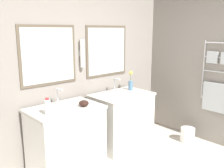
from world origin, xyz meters
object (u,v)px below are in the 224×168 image
toiletry_bottle (48,107)px  flower_vase (131,82)px  vanity_right (123,120)px  amenity_bowl (84,103)px  vanity_left (68,139)px  waste_bin (188,134)px

toiletry_bottle → flower_vase: bearing=6.6°
vanity_right → amenity_bowl: bearing=-174.3°
vanity_left → waste_bin: size_ratio=3.92×
amenity_bowl → waste_bin: amenity_bowl is taller
vanity_left → amenity_bowl: amenity_bowl is taller
vanity_right → amenity_bowl: size_ratio=6.99×
vanity_right → amenity_bowl: (-0.80, -0.08, 0.45)m
toiletry_bottle → flower_vase: size_ratio=0.64×
toiletry_bottle → vanity_left: bearing=12.3°
vanity_right → amenity_bowl: 0.92m
vanity_left → amenity_bowl: (0.21, -0.08, 0.45)m
waste_bin → vanity_right: bearing=144.9°
toiletry_bottle → flower_vase: (1.58, 0.18, 0.03)m
amenity_bowl → flower_vase: 1.10m
vanity_right → flower_vase: flower_vase is taller
flower_vase → vanity_left: bearing=-174.7°
flower_vase → waste_bin: bearing=-51.0°
vanity_left → flower_vase: 1.40m
vanity_left → toiletry_bottle: 0.58m
toiletry_bottle → waste_bin: (2.17, -0.55, -0.81)m
flower_vase → waste_bin: flower_vase is taller
vanity_right → waste_bin: size_ratio=3.92×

